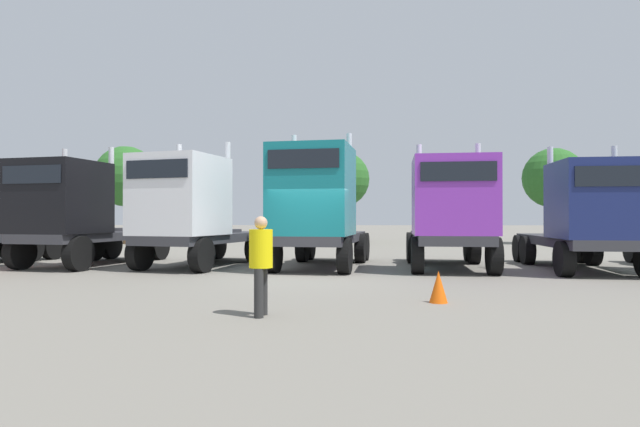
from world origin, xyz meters
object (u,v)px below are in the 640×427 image
object	(u,v)px
semi_truck_black	(74,212)
semi_truck_navy	(589,216)
semi_truck_teal	(316,206)
visitor_in_hivis	(261,258)
traffic_cone_near	(438,287)
semi_truck_purple	(451,212)
semi_truck_white	(191,210)

from	to	relation	value
semi_truck_black	semi_truck_navy	xyz separation A→B (m)	(16.54, -0.98, -0.13)
semi_truck_teal	visitor_in_hivis	xyz separation A→B (m)	(-0.46, -7.99, -1.06)
visitor_in_hivis	traffic_cone_near	distance (m)	3.68
semi_truck_navy	visitor_in_hivis	xyz separation A→B (m)	(-8.77, -7.41, -0.74)
semi_truck_purple	semi_truck_white	bearing A→B (deg)	-87.38
semi_truck_white	semi_truck_teal	xyz separation A→B (m)	(4.18, -0.24, 0.12)
semi_truck_purple	traffic_cone_near	size ratio (longest dim) A/B	9.99
visitor_in_hivis	semi_truck_navy	bearing A→B (deg)	-134.60
semi_truck_white	semi_truck_navy	distance (m)	12.51
semi_truck_black	semi_truck_purple	bearing A→B (deg)	99.05
semi_truck_teal	traffic_cone_near	size ratio (longest dim) A/B	10.52
semi_truck_teal	semi_truck_purple	world-z (taller)	semi_truck_teal
semi_truck_black	semi_truck_purple	distance (m)	12.51
semi_truck_purple	traffic_cone_near	world-z (taller)	semi_truck_purple
semi_truck_black	visitor_in_hivis	distance (m)	11.47
semi_truck_navy	semi_truck_purple	bearing A→B (deg)	-92.92
semi_truck_white	semi_truck_navy	bearing A→B (deg)	100.87
semi_truck_white	traffic_cone_near	xyz separation A→B (m)	(6.97, -6.65, -1.60)
semi_truck_purple	visitor_in_hivis	xyz separation A→B (m)	(-4.73, -7.93, -0.86)
semi_truck_white	traffic_cone_near	world-z (taller)	semi_truck_white
semi_truck_navy	semi_truck_teal	bearing A→B (deg)	-89.61
semi_truck_white	traffic_cone_near	bearing A→B (deg)	61.01
semi_truck_white	traffic_cone_near	size ratio (longest dim) A/B	10.46
semi_truck_purple	visitor_in_hivis	size ratio (longest dim) A/B	3.70
semi_truck_black	semi_truck_navy	size ratio (longest dim) A/B	0.97
semi_truck_teal	semi_truck_black	bearing A→B (deg)	-84.66
semi_truck_teal	semi_truck_navy	bearing A→B (deg)	94.09
semi_truck_black	semi_truck_navy	bearing A→B (deg)	97.77
semi_truck_teal	semi_truck_purple	bearing A→B (deg)	97.24
semi_truck_black	traffic_cone_near	size ratio (longest dim) A/B	9.94
semi_truck_purple	visitor_in_hivis	world-z (taller)	semi_truck_purple
semi_truck_black	semi_truck_purple	xyz separation A→B (m)	(12.51, -0.46, -0.00)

